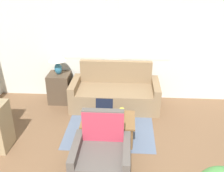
{
  "coord_description": "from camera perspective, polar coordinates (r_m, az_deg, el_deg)",
  "views": [
    {
      "loc": [
        0.26,
        -1.67,
        2.75
      ],
      "look_at": [
        -0.03,
        2.64,
        0.75
      ],
      "focal_mm": 42.0,
      "sensor_mm": 36.0,
      "label": 1
    }
  ],
  "objects": [
    {
      "name": "cup_navy",
      "position": [
        4.22,
        -0.61,
        -7.91
      ],
      "size": [
        0.09,
        0.09,
        0.1
      ],
      "color": "teal",
      "rests_on": "coffee_table"
    },
    {
      "name": "armchair",
      "position": [
        3.82,
        -2.24,
        -15.61
      ],
      "size": [
        0.79,
        0.74,
        0.92
      ],
      "color": "#514C47",
      "rests_on": "ground_plane"
    },
    {
      "name": "side_table",
      "position": [
        5.81,
        -11.26,
        -0.36
      ],
      "size": [
        0.46,
        0.46,
        0.65
      ],
      "color": "#4C3D2D",
      "rests_on": "ground_plane"
    },
    {
      "name": "rug",
      "position": [
        5.12,
        -0.25,
        -7.6
      ],
      "size": [
        1.6,
        1.87,
        0.01
      ],
      "color": "slate",
      "rests_on": "ground_plane"
    },
    {
      "name": "couch",
      "position": [
        5.56,
        0.67,
        -1.68
      ],
      "size": [
        1.82,
        0.85,
        0.9
      ],
      "color": "#846B4C",
      "rests_on": "ground_plane"
    },
    {
      "name": "table_lamp",
      "position": [
        5.56,
        -11.84,
        6.07
      ],
      "size": [
        0.38,
        0.38,
        0.52
      ],
      "color": "teal",
      "rests_on": "side_table"
    },
    {
      "name": "laptop",
      "position": [
        4.44,
        -1.8,
        -5.95
      ],
      "size": [
        0.29,
        0.33,
        0.27
      ],
      "color": "#47474C",
      "rests_on": "coffee_table"
    },
    {
      "name": "wall_back",
      "position": [
        5.6,
        1.02,
        9.9
      ],
      "size": [
        6.41,
        0.06,
        2.6
      ],
      "color": "silver",
      "rests_on": "ground_plane"
    },
    {
      "name": "coffee_table",
      "position": [
        4.43,
        -0.79,
        -7.66
      ],
      "size": [
        0.89,
        0.59,
        0.42
      ],
      "color": "brown",
      "rests_on": "ground_plane"
    },
    {
      "name": "cup_yellow",
      "position": [
        4.52,
        2.17,
        -5.49
      ],
      "size": [
        0.08,
        0.08,
        0.1
      ],
      "color": "gold",
      "rests_on": "coffee_table"
    }
  ]
}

